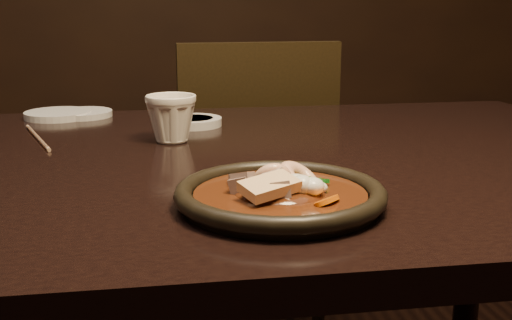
{
  "coord_description": "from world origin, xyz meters",
  "views": [
    {
      "loc": [
        -0.01,
        -0.96,
        0.98
      ],
      "look_at": [
        0.11,
        -0.23,
        0.8
      ],
      "focal_mm": 45.0,
      "sensor_mm": 36.0,
      "label": 1
    }
  ],
  "objects": [
    {
      "name": "table",
      "position": [
        0.0,
        0.0,
        0.67
      ],
      "size": [
        1.6,
        0.9,
        0.75
      ],
      "color": "black",
      "rests_on": "floor"
    },
    {
      "name": "chair",
      "position": [
        0.24,
        0.69,
        0.48
      ],
      "size": [
        0.43,
        0.43,
        0.89
      ],
      "rotation": [
        0.0,
        0.0,
        3.17
      ],
      "color": "black",
      "rests_on": "floor"
    },
    {
      "name": "plate",
      "position": [
        0.13,
        -0.25,
        0.76
      ],
      "size": [
        0.25,
        0.25,
        0.03
      ],
      "color": "black",
      "rests_on": "table"
    },
    {
      "name": "stirfry",
      "position": [
        0.13,
        -0.25,
        0.77
      ],
      "size": [
        0.13,
        0.15,
        0.05
      ],
      "color": "#3D1A0B",
      "rests_on": "plate"
    },
    {
      "name": "soy_dish",
      "position": [
        0.06,
        0.25,
        0.76
      ],
      "size": [
        0.11,
        0.11,
        0.02
      ],
      "primitive_type": "cylinder",
      "color": "silver",
      "rests_on": "table"
    },
    {
      "name": "saucer_left",
      "position": [
        -0.21,
        0.38,
        0.76
      ],
      "size": [
        0.13,
        0.13,
        0.01
      ],
      "primitive_type": "cylinder",
      "color": "silver",
      "rests_on": "table"
    },
    {
      "name": "saucer_right",
      "position": [
        -0.16,
        0.39,
        0.76
      ],
      "size": [
        0.12,
        0.12,
        0.01
      ],
      "primitive_type": "cylinder",
      "color": "silver",
      "rests_on": "table"
    },
    {
      "name": "tea_cup",
      "position": [
        0.02,
        0.12,
        0.79
      ],
      "size": [
        0.09,
        0.09,
        0.09
      ],
      "primitive_type": "imported",
      "rotation": [
        0.0,
        0.0,
        0.08
      ],
      "color": "#EFE1CE",
      "rests_on": "table"
    },
    {
      "name": "chopsticks",
      "position": [
        -0.21,
        0.18,
        0.75
      ],
      "size": [
        0.07,
        0.21,
        0.01
      ],
      "rotation": [
        0.0,
        0.0,
        0.32
      ],
      "color": "tan",
      "rests_on": "table"
    }
  ]
}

